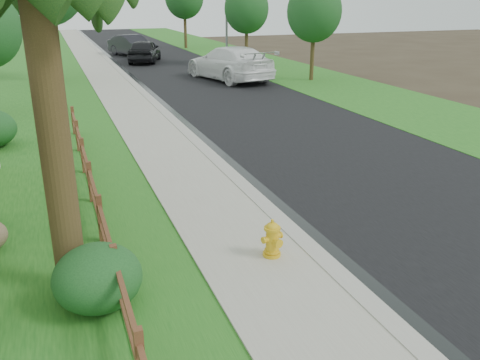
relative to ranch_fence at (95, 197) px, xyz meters
name	(u,v)px	position (x,y,z in m)	size (l,w,h in m)	color
ground	(391,354)	(3.60, -6.40, -0.62)	(120.00, 120.00, 0.00)	#31271B
road	(168,63)	(8.20, 28.60, -0.61)	(8.00, 90.00, 0.02)	black
curb	(113,65)	(4.00, 28.60, -0.56)	(0.40, 90.00, 0.12)	gray
wet_gutter	(118,65)	(4.35, 28.60, -0.60)	(0.50, 90.00, 0.00)	black
sidewalk	(96,66)	(2.70, 28.60, -0.57)	(2.20, 90.00, 0.10)	gray
grass_strip	(69,67)	(0.80, 28.60, -0.59)	(1.60, 90.00, 0.06)	#1A5718
verge_far	(249,59)	(15.10, 28.60, -0.60)	(6.00, 90.00, 0.04)	#1A5718
ranch_fence	(95,197)	(0.00, 0.00, 0.00)	(0.12, 16.92, 1.10)	#4C2D19
fire_hydrant	(272,239)	(3.10, -3.17, -0.16)	(0.52, 0.42, 0.78)	gold
white_suv	(229,63)	(9.96, 18.98, 0.43)	(2.89, 7.11, 2.06)	white
dark_car_mid	(144,51)	(6.63, 29.78, 0.29)	(2.10, 5.22, 1.78)	black
dark_car_far	(132,46)	(6.46, 34.55, 0.29)	(1.88, 5.39, 1.78)	black
streetlight	(224,0)	(12.14, 26.22, 4.11)	(1.93, 0.30, 8.35)	gray
shrub_a	(98,278)	(-0.30, -3.63, -0.06)	(1.49, 1.49, 1.12)	#17411B
tree_near_right	(314,12)	(14.71, 17.03, 3.47)	(3.28, 3.28, 5.91)	#3C2F18
tree_mid_right	(247,9)	(13.49, 25.15, 3.48)	(3.26, 3.26, 5.90)	#3C2F18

